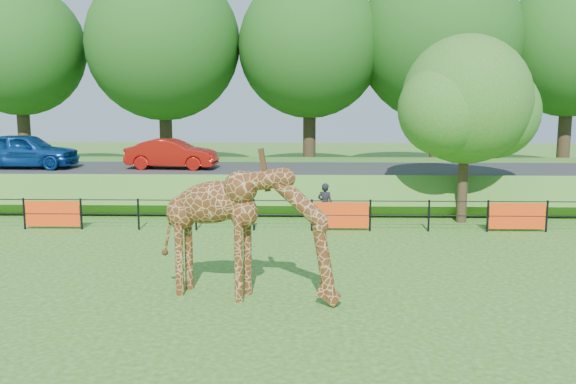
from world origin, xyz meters
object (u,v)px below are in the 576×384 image
Objects in this scene: car_blue at (25,151)px; tree_east at (469,105)px; giraffe at (248,233)px; visitor at (325,204)px; car_red at (172,154)px.

tree_east is at bearing -101.46° from car_blue.
giraffe is at bearing -138.57° from car_blue.
car_red is at bearing -14.36° from visitor.
car_red is 2.54× the size of visitor.
tree_east reaches higher than car_blue.
car_red is at bearing 159.90° from tree_east.
tree_east is (7.14, 8.91, 2.72)m from giraffe.
giraffe is 13.90m from car_red.
car_blue is (-10.89, 13.18, 0.63)m from giraffe.
car_blue is 13.93m from visitor.
car_blue is at bearing 94.67° from car_red.
giraffe reaches higher than visitor.
tree_east reaches higher than giraffe.
giraffe is 8.44m from visitor.
giraffe is 1.12× the size of car_red.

